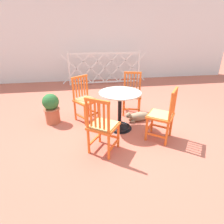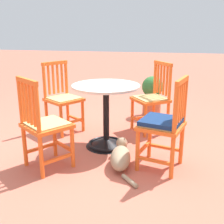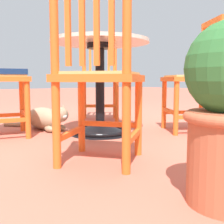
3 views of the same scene
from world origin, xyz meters
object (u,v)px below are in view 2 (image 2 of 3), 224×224
at_px(orange_chair_at_corner, 63,99).
at_px(terracotta_planter, 152,95).
at_px(orange_chair_facing_out, 44,126).
at_px(orange_chair_by_planter, 152,99).
at_px(cafe_table, 106,123).
at_px(tabby_cat, 121,156).
at_px(orange_chair_near_fence, 163,125).

relative_size(orange_chair_at_corner, terracotta_planter, 1.47).
distance_m(orange_chair_facing_out, terracotta_planter, 2.13).
bearing_deg(orange_chair_by_planter, orange_chair_facing_out, -37.60).
relative_size(cafe_table, orange_chair_at_corner, 0.83).
bearing_deg(tabby_cat, terracotta_planter, 173.45).
xyz_separation_m(orange_chair_by_planter, orange_chair_facing_out, (1.24, -0.96, 0.00)).
bearing_deg(orange_chair_near_fence, tabby_cat, -85.51).
height_order(cafe_table, orange_chair_facing_out, orange_chair_facing_out).
bearing_deg(terracotta_planter, orange_chair_at_corner, -51.21).
distance_m(cafe_table, tabby_cat, 0.54).
bearing_deg(orange_chair_near_fence, orange_chair_at_corner, -121.49).
relative_size(orange_chair_by_planter, tabby_cat, 1.29).
xyz_separation_m(orange_chair_facing_out, terracotta_planter, (-1.91, 0.92, -0.11)).
bearing_deg(tabby_cat, cafe_table, -150.92).
xyz_separation_m(cafe_table, orange_chair_facing_out, (0.62, -0.47, 0.15)).
bearing_deg(cafe_table, orange_chair_facing_out, -37.27).
xyz_separation_m(cafe_table, tabby_cat, (0.44, 0.24, -0.19)).
distance_m(orange_chair_near_fence, terracotta_planter, 1.72).
relative_size(orange_chair_by_planter, orange_chair_at_corner, 1.00).
relative_size(cafe_table, terracotta_planter, 1.23).
bearing_deg(tabby_cat, orange_chair_at_corner, -132.58).
bearing_deg(orange_chair_facing_out, orange_chair_at_corner, -169.21).
distance_m(orange_chair_near_fence, orange_chair_at_corner, 1.55).
bearing_deg(cafe_table, orange_chair_near_fence, 57.85).
bearing_deg(tabby_cat, orange_chair_near_fence, 94.49).
distance_m(orange_chair_near_fence, tabby_cat, 0.54).
height_order(cafe_table, tabby_cat, cafe_table).
bearing_deg(orange_chair_at_corner, orange_chair_near_fence, 58.51).
distance_m(cafe_table, orange_chair_facing_out, 0.80).
distance_m(orange_chair_at_corner, orange_chair_facing_out, 1.04).
distance_m(orange_chair_by_planter, orange_chair_facing_out, 1.57).
height_order(cafe_table, orange_chair_by_planter, orange_chair_by_planter).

